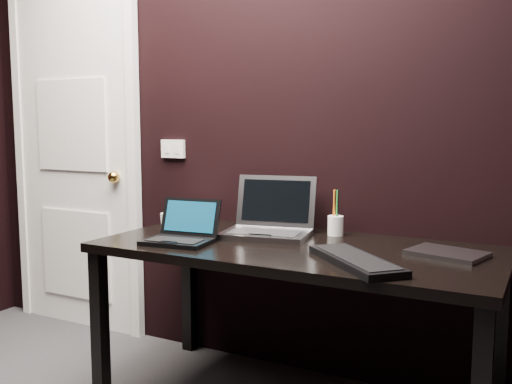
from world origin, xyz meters
The scene contains 11 objects.
wall_back centered at (0.00, 1.80, 1.30)m, with size 4.00×4.00×0.00m, color black.
door centered at (-1.35, 1.78, 1.04)m, with size 0.99×0.10×2.14m.
wall_switch centered at (-0.62, 1.79, 1.12)m, with size 0.15×0.02×0.10m.
desk centered at (0.30, 1.40, 0.66)m, with size 1.70×0.80×0.74m.
netbook centered at (-0.17, 1.22, 0.78)m, with size 0.31×0.28×0.18m.
silver_laptop centered at (0.10, 1.54, 0.79)m, with size 0.44×0.41×0.27m.
ext_keyboard centered at (0.63, 1.20, 0.75)m, with size 0.46×0.46×0.03m.
closed_laptop centered at (0.91, 1.50, 0.75)m, with size 0.33×0.27×0.02m.
desk_phone centered at (-0.43, 1.63, 0.78)m, with size 0.25×0.19×0.12m.
mobile_phone centered at (-0.38, 1.42, 0.77)m, with size 0.06×0.06×0.09m.
pen_cup centered at (0.37, 1.69, 0.79)m, with size 0.09×0.09×0.21m.
Camera 1 is at (1.27, -0.80, 1.25)m, focal length 40.00 mm.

